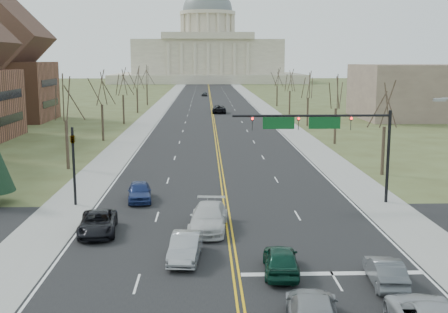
{
  "coord_description": "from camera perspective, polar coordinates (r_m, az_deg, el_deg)",
  "views": [
    {
      "loc": [
        -1.56,
        -28.49,
        11.02
      ],
      "look_at": [
        0.01,
        17.55,
        3.0
      ],
      "focal_mm": 45.0,
      "sensor_mm": 36.0,
      "label": 1
    }
  ],
  "objects": [
    {
      "name": "stop_bar",
      "position": [
        30.33,
        10.91,
        -11.59
      ],
      "size": [
        9.5,
        0.5,
        0.01
      ],
      "primitive_type": "cube",
      "color": "silver",
      "rests_on": "road"
    },
    {
      "name": "center_line",
      "position": [
        138.93,
        -1.31,
        5.33
      ],
      "size": [
        0.42,
        380.0,
        0.01
      ],
      "primitive_type": "cube",
      "color": "gold",
      "rests_on": "road"
    },
    {
      "name": "bldg_left_far",
      "position": [
        108.78,
        -21.77,
        8.41
      ],
      "size": [
        17.1,
        14.28,
        23.25
      ],
      "color": "brown",
      "rests_on": "ground"
    },
    {
      "name": "tree_r_3",
      "position": [
        113.86,
        6.73,
        7.56
      ],
      "size": [
        3.74,
        3.74,
        8.5
      ],
      "color": "#33241E",
      "rests_on": "ground"
    },
    {
      "name": "signal_mast",
      "position": [
        43.26,
        10.09,
        2.74
      ],
      "size": [
        12.12,
        0.44,
        7.2
      ],
      "color": "black",
      "rests_on": "ground"
    },
    {
      "name": "tree_r_2",
      "position": [
        94.15,
        8.55,
        7.05
      ],
      "size": [
        3.74,
        3.74,
        8.5
      ],
      "color": "#33241E",
      "rests_on": "ground"
    },
    {
      "name": "tree_r_0",
      "position": [
        55.37,
        16.06,
        4.86
      ],
      "size": [
        3.74,
        3.74,
        8.5
      ],
      "color": "#33241E",
      "rests_on": "ground"
    },
    {
      "name": "car_far_sb",
      "position": [
        169.87,
        -2.01,
        6.39
      ],
      "size": [
        1.85,
        4.11,
        1.37
      ],
      "primitive_type": "imported",
      "rotation": [
        0.0,
        0.0,
        -0.06
      ],
      "color": "#434649",
      "rests_on": "road"
    },
    {
      "name": "car_nb_outer_lead",
      "position": [
        29.33,
        16.06,
        -11.16
      ],
      "size": [
        1.74,
        4.21,
        1.35
      ],
      "primitive_type": "imported",
      "rotation": [
        0.0,
        0.0,
        3.07
      ],
      "color": "#4E5256",
      "rests_on": "road"
    },
    {
      "name": "car_nb_inner_second",
      "position": [
        24.11,
        8.99,
        -15.36
      ],
      "size": [
        2.86,
        5.61,
        1.56
      ],
      "primitive_type": "imported",
      "rotation": [
        0.0,
        0.0,
        3.01
      ],
      "color": "gray",
      "rests_on": "road"
    },
    {
      "name": "capitol",
      "position": [
        278.42,
        -1.66,
        10.53
      ],
      "size": [
        90.0,
        60.0,
        50.0
      ],
      "color": "beige",
      "rests_on": "ground"
    },
    {
      "name": "car_nb_inner_lead",
      "position": [
        29.71,
        5.81,
        -10.37
      ],
      "size": [
        2.09,
        4.53,
        1.51
      ],
      "primitive_type": "imported",
      "rotation": [
        0.0,
        0.0,
        3.07
      ],
      "color": "#0B3225",
      "rests_on": "road"
    },
    {
      "name": "car_sb_inner_second",
      "position": [
        36.75,
        -1.59,
        -6.21
      ],
      "size": [
        2.79,
        5.89,
        1.66
      ],
      "primitive_type": "imported",
      "rotation": [
        0.0,
        0.0,
        -0.08
      ],
      "color": "silver",
      "rests_on": "road"
    },
    {
      "name": "signal_left",
      "position": [
        43.76,
        -15.05,
        -0.08
      ],
      "size": [
        0.32,
        0.36,
        6.0
      ],
      "color": "black",
      "rests_on": "ground"
    },
    {
      "name": "sidewalk_right",
      "position": [
        139.58,
        3.64,
        5.34
      ],
      "size": [
        4.0,
        380.0,
        0.03
      ],
      "primitive_type": "cube",
      "color": "gray",
      "rests_on": "ground"
    },
    {
      "name": "tree_l_2",
      "position": [
        97.57,
        -10.25,
        7.33
      ],
      "size": [
        3.96,
        3.96,
        9.0
      ],
      "color": "#33241E",
      "rests_on": "ground"
    },
    {
      "name": "tree_r_1",
      "position": [
        74.6,
        11.34,
        6.25
      ],
      "size": [
        3.74,
        3.74,
        8.5
      ],
      "color": "#33241E",
      "rests_on": "ground"
    },
    {
      "name": "tree_l_0",
      "position": [
        58.32,
        -15.85,
        5.49
      ],
      "size": [
        3.96,
        3.96,
        9.0
      ],
      "color": "#33241E",
      "rests_on": "ground"
    },
    {
      "name": "bldg_right_mass",
      "position": [
        112.61,
        19.83,
        6.23
      ],
      "size": [
        25.0,
        20.0,
        10.0
      ],
      "primitive_type": "cube",
      "color": "#6F594F",
      "rests_on": "ground"
    },
    {
      "name": "road",
      "position": [
        138.93,
        -1.31,
        5.33
      ],
      "size": [
        20.0,
        380.0,
        0.01
      ],
      "primitive_type": "cube",
      "color": "black",
      "rests_on": "ground"
    },
    {
      "name": "car_sb_outer_second",
      "position": [
        44.61,
        -8.58,
        -3.53
      ],
      "size": [
        2.27,
        4.6,
        1.51
      ],
      "primitive_type": "imported",
      "rotation": [
        0.0,
        0.0,
        0.11
      ],
      "color": "navy",
      "rests_on": "road"
    },
    {
      "name": "cross_road",
      "position": [
        36.24,
        0.62,
        -7.82
      ],
      "size": [
        120.0,
        14.0,
        0.01
      ],
      "primitive_type": "cube",
      "color": "black",
      "rests_on": "ground"
    },
    {
      "name": "sidewalk_left",
      "position": [
        139.31,
        -6.27,
        5.29
      ],
      "size": [
        4.0,
        380.0,
        0.03
      ],
      "primitive_type": "cube",
      "color": "gray",
      "rests_on": "ground"
    },
    {
      "name": "car_sb_outer_lead",
      "position": [
        36.94,
        -12.7,
        -6.6
      ],
      "size": [
        2.77,
        5.15,
        1.37
      ],
      "primitive_type": "imported",
      "rotation": [
        0.0,
        0.0,
        0.1
      ],
      "color": "black",
      "rests_on": "road"
    },
    {
      "name": "tree_l_3",
      "position": [
        117.39,
        -8.85,
        7.77
      ],
      "size": [
        3.96,
        3.96,
        9.0
      ],
      "color": "#33241E",
      "rests_on": "ground"
    },
    {
      "name": "car_far_nb",
      "position": [
        116.26,
        -0.5,
        4.86
      ],
      "size": [
        2.84,
        6.03,
        1.67
      ],
      "primitive_type": "imported",
      "rotation": [
        0.0,
        0.0,
        3.13
      ],
      "color": "black",
      "rests_on": "road"
    },
    {
      "name": "tree_l_1",
      "position": [
        77.85,
        -12.35,
        6.65
      ],
      "size": [
        3.96,
        3.96,
        9.0
      ],
      "color": "#33241E",
      "rests_on": "ground"
    },
    {
      "name": "ground",
      "position": [
        30.58,
        1.13,
        -11.25
      ],
      "size": [
        600.0,
        600.0,
        0.0
      ],
      "primitive_type": "plane",
      "color": "#444824",
      "rests_on": "ground"
    },
    {
      "name": "edge_line_left",
      "position": [
        139.17,
        -5.36,
        5.3
      ],
      "size": [
        0.15,
        380.0,
        0.01
      ],
      "primitive_type": "cube",
      "color": "silver",
      "rests_on": "road"
    },
    {
      "name": "edge_line_right",
      "position": [
        139.39,
        2.74,
        5.34
      ],
      "size": [
        0.15,
        380.0,
        0.01
      ],
      "primitive_type": "cube",
      "color": "silver",
      "rests_on": "road"
    },
    {
      "name": "car_sb_inner_lead",
      "position": [
        31.55,
        -3.94,
        -9.16
      ],
      "size": [
        1.95,
        4.55,
        1.46
      ],
      "primitive_type": "imported",
      "rotation": [
        0.0,
        0.0,
        -0.09
      ],
      "color": "gray",
      "rests_on": "road"
    },
    {
      "name": "tree_l_4",
      "position": [
        137.26,
        -7.86,
        8.08
      ],
      "size": [
        3.96,
        3.96,
        9.0
      ],
      "color": "#33241E",
      "rests_on": "ground"
    },
    {
      "name": "tree_r_4",
      "position": [
        133.66,
        5.43,
        7.92
      ],
      "size": [
        3.74,
        3.74,
        8.5
      ],
      "color": "#33241E",
      "rests_on": "ground"
    }
  ]
}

